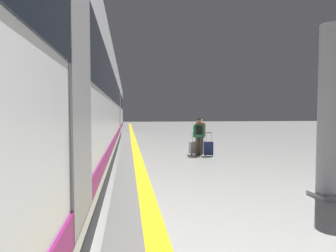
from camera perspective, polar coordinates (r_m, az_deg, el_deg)
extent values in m
cube|color=yellow|center=(8.55, -5.74, -9.31)|extent=(0.36, 80.00, 0.01)
cube|color=slate|center=(8.54, -8.36, -9.34)|extent=(0.73, 80.00, 0.01)
cube|color=#38383D|center=(7.37, -22.94, -8.70)|extent=(2.67, 30.09, 0.70)
cube|color=silver|center=(7.24, -23.20, 5.41)|extent=(2.90, 31.34, 2.90)
cylinder|color=silver|center=(7.44, -23.40, 16.24)|extent=(2.84, 30.71, 2.84)
cube|color=black|center=(7.27, -23.25, 8.17)|extent=(2.93, 29.46, 0.80)
cube|color=#8C1966|center=(7.27, -23.03, -3.67)|extent=(2.94, 30.71, 0.24)
cone|color=silver|center=(24.04, -12.88, 2.88)|extent=(2.76, 2.60, 2.75)
cube|color=gray|center=(2.33, -17.53, 5.63)|extent=(0.02, 0.90, 2.00)
cube|color=gray|center=(14.05, -10.00, 3.12)|extent=(0.02, 0.90, 2.00)
cylinder|color=#383842|center=(12.00, 6.35, -3.93)|extent=(0.13, 0.13, 0.80)
cylinder|color=#383842|center=(12.06, 7.11, -3.90)|extent=(0.13, 0.13, 0.80)
cube|color=red|center=(11.97, 6.75, -0.64)|extent=(0.35, 0.23, 0.57)
cylinder|color=red|center=(11.90, 5.79, -0.88)|extent=(0.09, 0.09, 0.54)
cylinder|color=red|center=(12.06, 7.66, -0.85)|extent=(0.09, 0.09, 0.54)
sphere|color=beige|center=(11.95, 6.76, 1.33)|extent=(0.21, 0.21, 0.21)
sphere|color=black|center=(11.95, 6.76, 1.45)|extent=(0.19, 0.19, 0.19)
cube|color=brown|center=(11.84, 7.01, -0.58)|extent=(0.26, 0.16, 0.38)
cube|color=#9E9EA3|center=(11.79, 5.45, -4.51)|extent=(0.42, 0.29, 0.49)
cube|color=#9E9EA3|center=(11.90, 5.20, -4.74)|extent=(0.31, 0.08, 0.27)
cylinder|color=black|center=(11.71, 4.96, -5.93)|extent=(0.03, 0.06, 0.06)
cylinder|color=black|center=(11.83, 6.21, -5.84)|extent=(0.03, 0.06, 0.06)
cylinder|color=gray|center=(11.65, 5.12, -2.44)|extent=(0.02, 0.02, 0.38)
cylinder|color=gray|center=(11.74, 6.04, -2.41)|extent=(0.02, 0.02, 0.38)
cube|color=black|center=(11.68, 5.58, -1.49)|extent=(0.22, 0.07, 0.02)
cylinder|color=brown|center=(11.65, 6.08, -4.20)|extent=(0.13, 0.13, 0.78)
cylinder|color=brown|center=(11.66, 6.90, -4.19)|extent=(0.13, 0.13, 0.78)
cube|color=#338C4C|center=(11.59, 6.51, -0.92)|extent=(0.35, 0.25, 0.56)
cylinder|color=#338C4C|center=(11.59, 5.50, -1.15)|extent=(0.08, 0.08, 0.52)
cylinder|color=#338C4C|center=(11.62, 7.50, -1.15)|extent=(0.08, 0.08, 0.52)
sphere|color=#A37556|center=(11.57, 6.52, 1.05)|extent=(0.20, 0.20, 0.20)
sphere|color=black|center=(11.57, 6.52, 1.16)|extent=(0.19, 0.19, 0.19)
cube|color=black|center=(11.45, 6.54, -0.87)|extent=(0.26, 0.18, 0.37)
cube|color=#19234C|center=(11.42, 8.48, -4.64)|extent=(0.42, 0.29, 0.54)
cube|color=#19234C|center=(11.55, 8.42, -4.90)|extent=(0.31, 0.08, 0.30)
cylinder|color=black|center=(11.39, 7.79, -6.18)|extent=(0.03, 0.06, 0.06)
cylinder|color=black|center=(11.42, 9.22, -6.17)|extent=(0.03, 0.06, 0.06)
cylinder|color=gray|center=(11.31, 8.00, -2.36)|extent=(0.02, 0.02, 0.38)
cylinder|color=gray|center=(11.33, 9.05, -2.36)|extent=(0.02, 0.02, 0.38)
cube|color=black|center=(11.31, 8.53, -1.40)|extent=(0.22, 0.07, 0.02)
cylinder|color=gray|center=(6.57, 30.69, 2.51)|extent=(0.44, 0.44, 3.60)
cube|color=gray|center=(6.79, 30.34, -12.42)|extent=(0.56, 0.56, 0.10)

